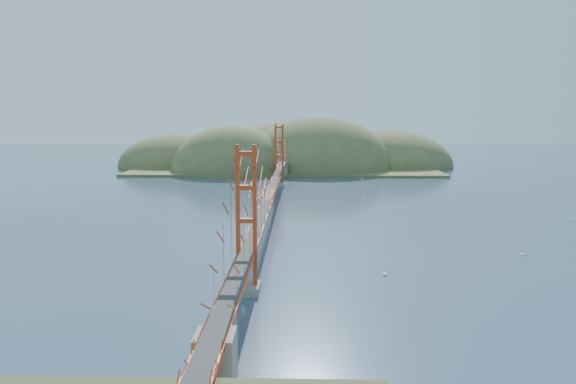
{
  "coord_description": "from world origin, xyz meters",
  "views": [
    {
      "loc": [
        4.36,
        -72.45,
        14.4
      ],
      "look_at": [
        2.41,
        0.0,
        3.57
      ],
      "focal_mm": 35.0,
      "sensor_mm": 36.0,
      "label": 1
    }
  ],
  "objects": [
    {
      "name": "sailboat_17",
      "position": [
        35.25,
        27.54,
        0.15
      ],
      "size": [
        0.55,
        0.44,
        0.64
      ],
      "color": "white",
      "rests_on": "ground"
    },
    {
      "name": "sailboat_7",
      "position": [
        32.14,
        39.15,
        0.13
      ],
      "size": [
        0.49,
        0.44,
        0.56
      ],
      "color": "white",
      "rests_on": "ground"
    },
    {
      "name": "sailboat_3",
      "position": [
        14.22,
        17.25,
        0.15
      ],
      "size": [
        0.57,
        0.47,
        0.66
      ],
      "color": "white",
      "rests_on": "ground"
    },
    {
      "name": "ground",
      "position": [
        0.0,
        0.0,
        0.0
      ],
      "size": [
        320.0,
        320.0,
        0.0
      ],
      "primitive_type": "plane",
      "color": "#2F435E",
      "rests_on": "ground"
    },
    {
      "name": "sailboat_0",
      "position": [
        26.21,
        -17.73,
        0.15
      ],
      "size": [
        0.48,
        0.57,
        0.66
      ],
      "color": "white",
      "rests_on": "ground"
    },
    {
      "name": "sailboat_10",
      "position": [
        11.56,
        -24.75,
        0.15
      ],
      "size": [
        0.51,
        0.58,
        0.67
      ],
      "color": "white",
      "rests_on": "ground"
    },
    {
      "name": "bridge",
      "position": [
        0.0,
        0.18,
        7.01
      ],
      "size": [
        2.2,
        94.4,
        12.0
      ],
      "color": "gray",
      "rests_on": "ground"
    },
    {
      "name": "sailboat_extra_0",
      "position": [
        19.84,
        15.18,
        0.15
      ],
      "size": [
        0.65,
        0.65,
        0.7
      ],
      "color": "white",
      "rests_on": "ground"
    },
    {
      "name": "sailboat_14",
      "position": [
        26.89,
        9.14,
        0.14
      ],
      "size": [
        0.42,
        0.51,
        0.6
      ],
      "color": "white",
      "rests_on": "ground"
    },
    {
      "name": "sailboat_extra_1",
      "position": [
        18.92,
        29.53,
        0.14
      ],
      "size": [
        0.53,
        0.45,
        0.6
      ],
      "color": "white",
      "rests_on": "ground"
    },
    {
      "name": "sailboat_15",
      "position": [
        35.09,
        42.0,
        0.16
      ],
      "size": [
        0.61,
        0.66,
        0.74
      ],
      "color": "white",
      "rests_on": "ground"
    },
    {
      "name": "sailboat_8",
      "position": [
        32.47,
        33.66,
        0.15
      ],
      "size": [
        0.61,
        0.58,
        0.68
      ],
      "color": "white",
      "rests_on": "ground"
    },
    {
      "name": "far_headlands",
      "position": [
        2.21,
        68.52,
        0.0
      ],
      "size": [
        84.0,
        58.0,
        25.0
      ],
      "color": "olive",
      "rests_on": "ground"
    },
    {
      "name": "sailboat_9",
      "position": [
        39.25,
        -0.12,
        0.15
      ],
      "size": [
        0.65,
        0.65,
        0.68
      ],
      "color": "white",
      "rests_on": "ground"
    },
    {
      "name": "sailboat_12",
      "position": [
        16.48,
        42.0,
        0.14
      ],
      "size": [
        0.57,
        0.57,
        0.63
      ],
      "color": "white",
      "rests_on": "ground"
    },
    {
      "name": "sailboat_4",
      "position": [
        38.7,
        17.21,
        0.16
      ],
      "size": [
        0.68,
        0.68,
        0.71
      ],
      "color": "white",
      "rests_on": "ground"
    },
    {
      "name": "sailboat_1",
      "position": [
        26.08,
        9.52,
        0.13
      ],
      "size": [
        0.54,
        0.54,
        0.56
      ],
      "color": "white",
      "rests_on": "ground"
    }
  ]
}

